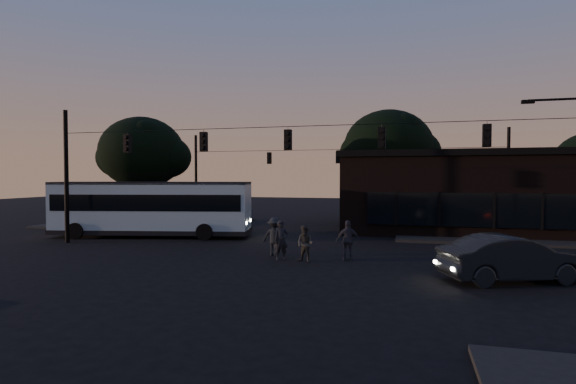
% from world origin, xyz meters
% --- Properties ---
extents(ground, '(120.00, 120.00, 0.00)m').
position_xyz_m(ground, '(0.00, 0.00, 0.00)').
color(ground, black).
rests_on(ground, ground).
extents(sidewalk_far_right, '(14.00, 10.00, 0.15)m').
position_xyz_m(sidewalk_far_right, '(12.00, 14.00, 0.07)').
color(sidewalk_far_right, black).
rests_on(sidewalk_far_right, ground).
extents(sidewalk_far_left, '(14.00, 10.00, 0.15)m').
position_xyz_m(sidewalk_far_left, '(-14.00, 14.00, 0.07)').
color(sidewalk_far_left, black).
rests_on(sidewalk_far_left, ground).
extents(building, '(15.40, 10.41, 5.40)m').
position_xyz_m(building, '(9.00, 15.97, 2.71)').
color(building, black).
rests_on(building, ground).
extents(tree_behind, '(7.60, 7.60, 9.43)m').
position_xyz_m(tree_behind, '(4.00, 22.00, 6.19)').
color(tree_behind, black).
rests_on(tree_behind, ground).
extents(tree_left, '(6.40, 6.40, 8.30)m').
position_xyz_m(tree_left, '(-14.00, 13.00, 5.57)').
color(tree_left, black).
rests_on(tree_left, ground).
extents(signal_rig_near, '(26.24, 0.30, 7.50)m').
position_xyz_m(signal_rig_near, '(0.00, 4.00, 4.45)').
color(signal_rig_near, black).
rests_on(signal_rig_near, ground).
extents(signal_rig_far, '(26.24, 0.30, 7.50)m').
position_xyz_m(signal_rig_far, '(0.00, 20.00, 4.20)').
color(signal_rig_far, black).
rests_on(signal_rig_far, ground).
extents(bus, '(12.47, 5.22, 3.42)m').
position_xyz_m(bus, '(-9.71, 7.48, 1.92)').
color(bus, '#9DBDC8').
rests_on(bus, ground).
extents(car, '(5.36, 3.55, 1.67)m').
position_xyz_m(car, '(9.32, 0.22, 0.83)').
color(car, black).
rests_on(car, ground).
extents(pedestrian_a, '(0.77, 0.67, 1.77)m').
position_xyz_m(pedestrian_a, '(0.18, 2.13, 0.89)').
color(pedestrian_a, black).
rests_on(pedestrian_a, ground).
extents(pedestrian_b, '(0.94, 0.84, 1.62)m').
position_xyz_m(pedestrian_b, '(1.35, 1.87, 0.81)').
color(pedestrian_b, '#30302C').
rests_on(pedestrian_b, ground).
extents(pedestrian_c, '(1.12, 0.64, 1.80)m').
position_xyz_m(pedestrian_c, '(3.12, 2.78, 0.90)').
color(pedestrian_c, '#2E2E38').
rests_on(pedestrian_c, ground).
extents(pedestrian_d, '(1.25, 0.81, 1.82)m').
position_xyz_m(pedestrian_d, '(-0.42, 3.05, 0.91)').
color(pedestrian_d, black).
rests_on(pedestrian_d, ground).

